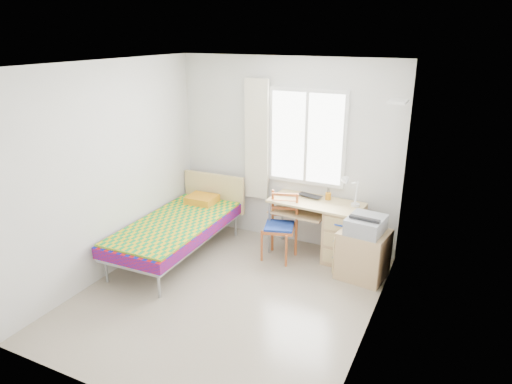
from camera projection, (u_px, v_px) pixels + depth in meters
floor at (227, 296)px, 5.29m from camera, size 3.50×3.50×0.00m
ceiling at (221, 64)px, 4.42m from camera, size 3.50×3.50×0.00m
wall_back at (286, 153)px, 6.34m from camera, size 3.20×0.00×3.20m
wall_left at (109, 171)px, 5.51m from camera, size 0.00×3.50×3.50m
wall_right at (375, 215)px, 4.20m from camera, size 0.00×3.50×3.50m
window at (307, 138)px, 6.11m from camera, size 1.10×0.04×1.30m
curtain at (257, 140)px, 6.40m from camera, size 0.35×0.05×1.70m
floating_shelf at (398, 101)px, 5.15m from camera, size 0.20×0.32×0.03m
bed at (179, 225)px, 6.13m from camera, size 1.01×2.10×0.90m
desk at (339, 230)px, 6.02m from camera, size 1.26×0.64×0.77m
chair at (281, 222)px, 6.05m from camera, size 0.48×0.48×0.90m
cabinet at (363, 254)px, 5.61m from camera, size 0.63×0.57×0.61m
printer at (366, 224)px, 5.46m from camera, size 0.46×0.51×0.20m
laptop at (308, 197)px, 6.16m from camera, size 0.37×0.28×0.03m
pen_cup at (328, 196)px, 6.10m from camera, size 0.08×0.08×0.09m
task_lamp at (350, 188)px, 5.72m from camera, size 0.24×0.33×0.44m
book at (299, 212)px, 6.16m from camera, size 0.25×0.27×0.02m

